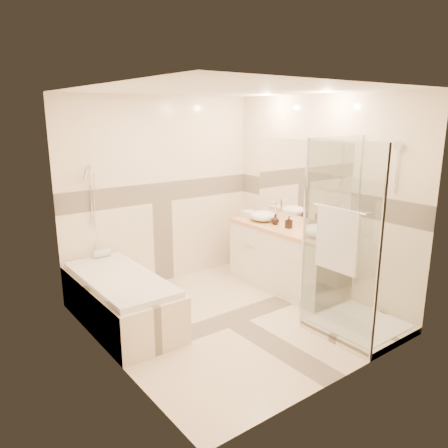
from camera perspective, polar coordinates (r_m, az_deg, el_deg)
room at (r=4.71m, az=1.30°, el=1.81°), size 2.82×3.02×2.52m
bathtub at (r=5.00m, az=-13.36°, el=-9.31°), size 0.75×1.70×0.56m
vanity at (r=5.82m, az=7.80°, el=-4.37°), size 0.58×1.62×0.85m
shower_enclosure at (r=4.81m, az=16.08°, el=-7.87°), size 0.96×0.93×2.04m
vessel_sink_near at (r=5.95m, az=5.13°, el=1.08°), size 0.36×0.36×0.14m
vessel_sink_far at (r=5.29m, az=12.20°, el=-0.83°), size 0.37×0.37×0.15m
faucet_near at (r=6.08m, az=6.66°, el=2.07°), size 0.11×0.03×0.26m
faucet_far at (r=5.44m, az=13.74°, el=0.27°), size 0.10×0.03×0.25m
amenity_bottle_a at (r=5.61m, az=8.46°, el=0.24°), size 0.08×0.09×0.16m
amenity_bottle_b at (r=5.78m, az=6.71°, el=0.62°), size 0.12×0.12×0.14m
folded_towels at (r=6.16m, az=3.40°, el=1.27°), size 0.18×0.27×0.08m
rolled_towel at (r=5.56m, az=-15.67°, el=-3.73°), size 0.21×0.09×0.09m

